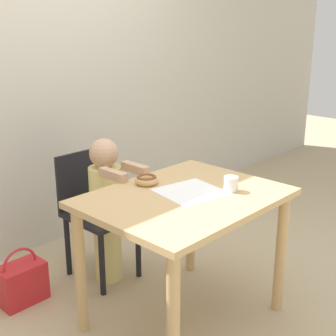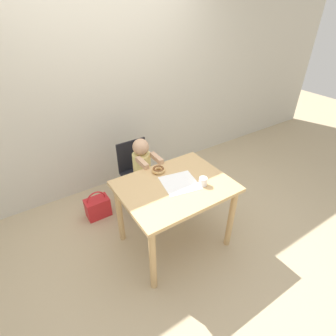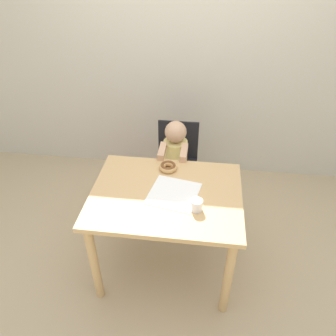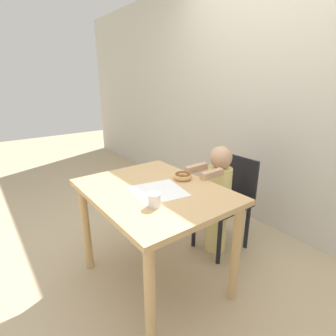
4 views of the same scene
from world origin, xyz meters
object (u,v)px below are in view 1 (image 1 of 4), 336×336
(chair, at_px, (96,213))
(donut, at_px, (147,180))
(child_figure, at_px, (107,207))
(cup, at_px, (231,184))
(handbag, at_px, (22,282))

(chair, height_order, donut, chair)
(child_figure, bearing_deg, cup, -74.49)
(chair, bearing_deg, donut, -91.56)
(child_figure, distance_m, donut, 0.47)
(donut, xyz_separation_m, cup, (0.23, -0.40, 0.01))
(donut, distance_m, cup, 0.46)
(chair, distance_m, cup, 0.99)
(chair, relative_size, handbag, 2.31)
(handbag, relative_size, cup, 4.47)
(child_figure, xyz_separation_m, cup, (0.22, -0.78, 0.29))
(handbag, bearing_deg, donut, -46.93)
(handbag, bearing_deg, child_figure, -18.16)
(chair, bearing_deg, child_figure, -90.00)
(donut, height_order, cup, cup)
(chair, height_order, handbag, chair)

